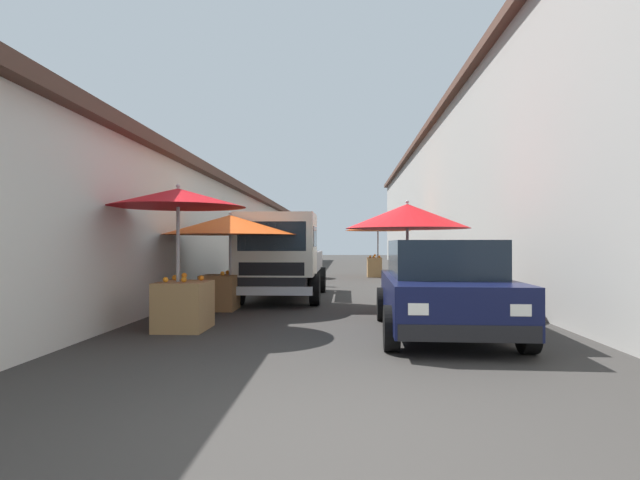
{
  "coord_description": "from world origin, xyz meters",
  "views": [
    {
      "loc": [
        -3.46,
        -0.1,
        1.4
      ],
      "look_at": [
        8.27,
        0.49,
        1.48
      ],
      "focal_mm": 28.66,
      "sensor_mm": 36.0,
      "label": 1
    }
  ],
  "objects_px": {
    "delivery_truck": "(280,258)",
    "plastic_stool": "(488,296)",
    "fruit_stall_far_left": "(377,231)",
    "fruit_stall_near_left": "(282,238)",
    "fruit_stall_mid_lane": "(409,226)",
    "hatchback_car": "(442,286)",
    "fruit_stall_near_right": "(180,228)",
    "vendor_by_crates": "(298,257)",
    "fruit_stall_far_right": "(229,232)"
  },
  "relations": [
    {
      "from": "fruit_stall_far_left",
      "to": "fruit_stall_near_left",
      "type": "distance_m",
      "value": 4.04
    },
    {
      "from": "fruit_stall_far_left",
      "to": "fruit_stall_near_right",
      "type": "height_order",
      "value": "fruit_stall_far_left"
    },
    {
      "from": "hatchback_car",
      "to": "plastic_stool",
      "type": "distance_m",
      "value": 2.97
    },
    {
      "from": "fruit_stall_near_left",
      "to": "fruit_stall_mid_lane",
      "type": "bearing_deg",
      "value": -159.68
    },
    {
      "from": "fruit_stall_far_right",
      "to": "fruit_stall_mid_lane",
      "type": "xyz_separation_m",
      "value": [
        -0.47,
        -3.74,
        0.12
      ]
    },
    {
      "from": "fruit_stall_near_right",
      "to": "fruit_stall_mid_lane",
      "type": "relative_size",
      "value": 0.96
    },
    {
      "from": "fruit_stall_near_left",
      "to": "fruit_stall_mid_lane",
      "type": "relative_size",
      "value": 0.86
    },
    {
      "from": "fruit_stall_near_left",
      "to": "plastic_stool",
      "type": "distance_m",
      "value": 11.6
    },
    {
      "from": "fruit_stall_far_left",
      "to": "hatchback_car",
      "type": "relative_size",
      "value": 0.7
    },
    {
      "from": "hatchback_car",
      "to": "fruit_stall_near_left",
      "type": "bearing_deg",
      "value": 17.91
    },
    {
      "from": "fruit_stall_far_left",
      "to": "fruit_stall_far_right",
      "type": "height_order",
      "value": "fruit_stall_far_left"
    },
    {
      "from": "plastic_stool",
      "to": "vendor_by_crates",
      "type": "bearing_deg",
      "value": 35.43
    },
    {
      "from": "delivery_truck",
      "to": "vendor_by_crates",
      "type": "xyz_separation_m",
      "value": [
        4.66,
        -0.01,
        -0.08
      ]
    },
    {
      "from": "fruit_stall_near_right",
      "to": "delivery_truck",
      "type": "height_order",
      "value": "fruit_stall_near_right"
    },
    {
      "from": "delivery_truck",
      "to": "fruit_stall_mid_lane",
      "type": "bearing_deg",
      "value": -124.39
    },
    {
      "from": "hatchback_car",
      "to": "delivery_truck",
      "type": "height_order",
      "value": "delivery_truck"
    },
    {
      "from": "delivery_truck",
      "to": "vendor_by_crates",
      "type": "height_order",
      "value": "delivery_truck"
    },
    {
      "from": "fruit_stall_far_left",
      "to": "hatchback_car",
      "type": "xyz_separation_m",
      "value": [
        -13.48,
        -0.15,
        -1.19
      ]
    },
    {
      "from": "hatchback_car",
      "to": "vendor_by_crates",
      "type": "height_order",
      "value": "vendor_by_crates"
    },
    {
      "from": "fruit_stall_near_left",
      "to": "delivery_truck",
      "type": "relative_size",
      "value": 0.43
    },
    {
      "from": "vendor_by_crates",
      "to": "plastic_stool",
      "type": "relative_size",
      "value": 3.82
    },
    {
      "from": "fruit_stall_mid_lane",
      "to": "plastic_stool",
      "type": "bearing_deg",
      "value": -78.71
    },
    {
      "from": "fruit_stall_mid_lane",
      "to": "plastic_stool",
      "type": "xyz_separation_m",
      "value": [
        0.33,
        -1.64,
        -1.43
      ]
    },
    {
      "from": "delivery_truck",
      "to": "plastic_stool",
      "type": "bearing_deg",
      "value": -109.77
    },
    {
      "from": "fruit_stall_near_right",
      "to": "plastic_stool",
      "type": "bearing_deg",
      "value": -66.78
    },
    {
      "from": "fruit_stall_far_left",
      "to": "delivery_truck",
      "type": "height_order",
      "value": "fruit_stall_far_left"
    },
    {
      "from": "fruit_stall_near_right",
      "to": "hatchback_car",
      "type": "bearing_deg",
      "value": -92.46
    },
    {
      "from": "fruit_stall_far_left",
      "to": "fruit_stall_near_left",
      "type": "xyz_separation_m",
      "value": [
        -0.78,
        3.95,
        -0.3
      ]
    },
    {
      "from": "hatchback_car",
      "to": "plastic_stool",
      "type": "relative_size",
      "value": 9.1
    },
    {
      "from": "fruit_stall_near_left",
      "to": "fruit_stall_far_left",
      "type": "bearing_deg",
      "value": -78.87
    },
    {
      "from": "fruit_stall_near_right",
      "to": "delivery_truck",
      "type": "distance_m",
      "value": 4.21
    },
    {
      "from": "fruit_stall_near_right",
      "to": "delivery_truck",
      "type": "xyz_separation_m",
      "value": [
        4.01,
        -1.14,
        -0.61
      ]
    },
    {
      "from": "fruit_stall_near_left",
      "to": "fruit_stall_mid_lane",
      "type": "height_order",
      "value": "fruit_stall_mid_lane"
    },
    {
      "from": "fruit_stall_near_right",
      "to": "plastic_stool",
      "type": "distance_m",
      "value": 6.24
    },
    {
      "from": "fruit_stall_far_left",
      "to": "plastic_stool",
      "type": "xyz_separation_m",
      "value": [
        -10.9,
        -1.56,
        -1.6
      ]
    },
    {
      "from": "fruit_stall_far_right",
      "to": "fruit_stall_mid_lane",
      "type": "bearing_deg",
      "value": -97.2
    },
    {
      "from": "vendor_by_crates",
      "to": "hatchback_car",
      "type": "bearing_deg",
      "value": -160.96
    },
    {
      "from": "delivery_truck",
      "to": "vendor_by_crates",
      "type": "bearing_deg",
      "value": -0.07
    },
    {
      "from": "fruit_stall_near_left",
      "to": "delivery_truck",
      "type": "height_order",
      "value": "fruit_stall_near_left"
    },
    {
      "from": "fruit_stall_far_right",
      "to": "fruit_stall_far_left",
      "type": "bearing_deg",
      "value": -19.54
    },
    {
      "from": "delivery_truck",
      "to": "fruit_stall_near_left",
      "type": "bearing_deg",
      "value": 6.99
    },
    {
      "from": "fruit_stall_near_right",
      "to": "hatchback_car",
      "type": "height_order",
      "value": "fruit_stall_near_right"
    },
    {
      "from": "vendor_by_crates",
      "to": "fruit_stall_mid_lane",
      "type": "bearing_deg",
      "value": -156.86
    },
    {
      "from": "fruit_stall_near_left",
      "to": "vendor_by_crates",
      "type": "xyz_separation_m",
      "value": [
        -3.85,
        -1.05,
        -0.66
      ]
    },
    {
      "from": "fruit_stall_far_left",
      "to": "vendor_by_crates",
      "type": "height_order",
      "value": "fruit_stall_far_left"
    },
    {
      "from": "fruit_stall_mid_lane",
      "to": "vendor_by_crates",
      "type": "xyz_separation_m",
      "value": [
        6.6,
        2.82,
        -0.79
      ]
    },
    {
      "from": "delivery_truck",
      "to": "fruit_stall_near_right",
      "type": "bearing_deg",
      "value": 164.19
    },
    {
      "from": "fruit_stall_far_right",
      "to": "hatchback_car",
      "type": "bearing_deg",
      "value": -124.47
    },
    {
      "from": "fruit_stall_mid_lane",
      "to": "hatchback_car",
      "type": "bearing_deg",
      "value": -174.04
    },
    {
      "from": "delivery_truck",
      "to": "plastic_stool",
      "type": "xyz_separation_m",
      "value": [
        -1.61,
        -4.47,
        -0.71
      ]
    }
  ]
}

